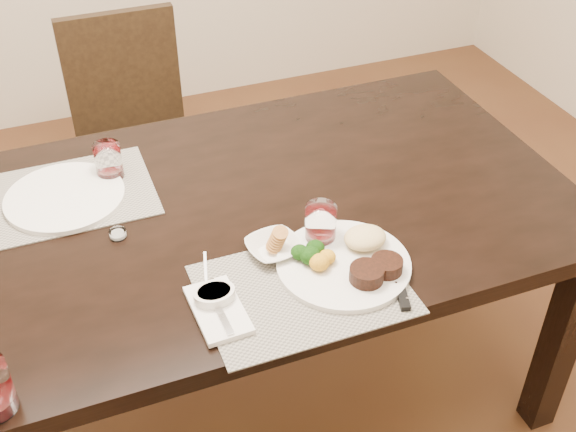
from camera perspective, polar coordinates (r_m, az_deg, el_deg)
name	(u,v)px	position (r m, az deg, el deg)	size (l,w,h in m)	color
ground_plane	(214,401)	(2.39, -5.86, -14.33)	(4.50, 4.50, 0.00)	#492717
dining_table	(198,241)	(1.91, -7.12, -1.95)	(2.00, 1.00, 0.75)	black
chair_far	(134,125)	(2.77, -12.07, 7.05)	(0.42, 0.42, 0.90)	black
placemat_near	(303,289)	(1.64, 1.19, -5.80)	(0.46, 0.34, 0.00)	gray
placemat_far	(65,196)	(2.00, -17.21, 1.52)	(0.46, 0.34, 0.00)	gray
dinner_plate	(350,260)	(1.69, 4.93, -3.49)	(0.32, 0.32, 0.06)	white
napkin_fork	(218,310)	(1.59, -5.55, -7.37)	(0.11, 0.19, 0.02)	white
steak_knife	(395,284)	(1.66, 8.46, -5.37)	(0.06, 0.25, 0.01)	silver
cracker_bowl	(274,247)	(1.72, -1.14, -2.49)	(0.14, 0.14, 0.06)	white
sauce_ramekin	(214,296)	(1.60, -5.84, -6.29)	(0.09, 0.14, 0.07)	white
wine_glass_near	(321,226)	(1.73, 2.59, -0.82)	(0.08, 0.08, 0.10)	white
far_plate	(65,197)	(1.98, -17.23, 1.44)	(0.31, 0.31, 0.01)	white
wine_glass_far	(109,163)	(2.02, -13.98, 4.12)	(0.07, 0.07, 0.10)	white
salt_cellar	(118,234)	(1.82, -13.30, -1.40)	(0.04, 0.04, 0.02)	white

